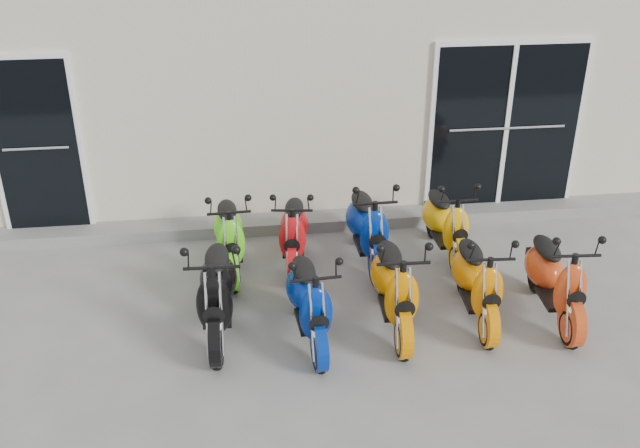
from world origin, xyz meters
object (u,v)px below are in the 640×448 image
at_px(scooter_back_green, 229,227).
at_px(scooter_back_red, 293,224).
at_px(scooter_front_orange_a, 395,277).
at_px(scooter_front_black, 216,281).
at_px(scooter_front_orange_b, 478,272).
at_px(scooter_front_blue, 309,291).
at_px(scooter_front_red, 557,269).
at_px(scooter_back_yellow, 447,215).
at_px(scooter_back_blue, 368,218).

relative_size(scooter_back_green, scooter_back_red, 1.04).
bearing_deg(scooter_back_green, scooter_front_orange_a, -42.89).
relative_size(scooter_front_black, scooter_front_orange_a, 1.03).
bearing_deg(scooter_front_orange_b, scooter_back_red, 146.10).
bearing_deg(scooter_front_blue, scooter_front_black, 162.32).
xyz_separation_m(scooter_front_blue, scooter_back_green, (-0.75, 1.47, -0.00)).
height_order(scooter_front_black, scooter_back_green, scooter_front_black).
bearing_deg(scooter_front_orange_b, scooter_front_black, -177.53).
bearing_deg(scooter_front_orange_b, scooter_front_red, -1.02).
relative_size(scooter_back_red, scooter_back_yellow, 0.98).
height_order(scooter_front_blue, scooter_front_orange_a, scooter_front_orange_a).
height_order(scooter_front_black, scooter_back_red, scooter_front_black).
distance_m(scooter_front_orange_b, scooter_back_red, 2.20).
xyz_separation_m(scooter_front_black, scooter_front_blue, (0.88, -0.22, -0.05)).
bearing_deg(scooter_back_red, scooter_front_black, -116.92).
height_order(scooter_back_blue, scooter_back_yellow, scooter_back_blue).
xyz_separation_m(scooter_back_red, scooter_back_yellow, (1.80, -0.02, 0.01)).
bearing_deg(scooter_back_red, scooter_back_blue, 2.82).
height_order(scooter_front_orange_b, scooter_back_blue, scooter_back_blue).
xyz_separation_m(scooter_front_red, scooter_back_blue, (-1.68, 1.36, 0.01)).
distance_m(scooter_front_blue, scooter_front_orange_a, 0.87).
distance_m(scooter_front_blue, scooter_front_red, 2.52).
bearing_deg(scooter_front_blue, scooter_front_orange_a, 3.76).
distance_m(scooter_front_black, scooter_front_red, 3.41).
relative_size(scooter_back_blue, scooter_back_yellow, 1.07).
distance_m(scooter_front_blue, scooter_back_yellow, 2.33).
xyz_separation_m(scooter_front_red, scooter_back_red, (-2.53, 1.42, -0.04)).
relative_size(scooter_front_orange_b, scooter_front_red, 0.97).
xyz_separation_m(scooter_front_black, scooter_back_red, (0.87, 1.28, -0.07)).
bearing_deg(scooter_front_orange_b, scooter_front_orange_a, -173.53).
height_order(scooter_front_orange_a, scooter_front_orange_b, scooter_front_orange_a).
bearing_deg(scooter_front_blue, scooter_back_yellow, 36.08).
height_order(scooter_back_red, scooter_back_yellow, scooter_back_yellow).
bearing_deg(scooter_back_green, scooter_front_black, -98.91).
xyz_separation_m(scooter_front_black, scooter_front_orange_a, (1.75, -0.11, -0.02)).
bearing_deg(scooter_front_blue, scooter_front_red, -1.89).
bearing_deg(scooter_front_blue, scooter_back_red, 86.79).
relative_size(scooter_front_orange_b, scooter_back_yellow, 1.02).
height_order(scooter_front_blue, scooter_back_yellow, scooter_front_blue).
height_order(scooter_front_orange_a, scooter_front_red, scooter_front_orange_a).
distance_m(scooter_back_green, scooter_back_blue, 1.59).
bearing_deg(scooter_back_yellow, scooter_front_orange_a, -125.41).
bearing_deg(scooter_back_blue, scooter_front_orange_a, -89.91).
xyz_separation_m(scooter_front_blue, scooter_front_orange_b, (1.72, 0.15, -0.00)).
bearing_deg(scooter_front_orange_a, scooter_back_yellow, 58.79).
xyz_separation_m(scooter_front_black, scooter_back_yellow, (2.67, 1.27, -0.06)).
xyz_separation_m(scooter_front_black, scooter_back_green, (0.14, 1.25, -0.05)).
height_order(scooter_front_black, scooter_front_red, scooter_front_black).
xyz_separation_m(scooter_front_orange_b, scooter_front_red, (0.80, -0.07, 0.02)).
relative_size(scooter_front_black, scooter_back_blue, 1.03).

